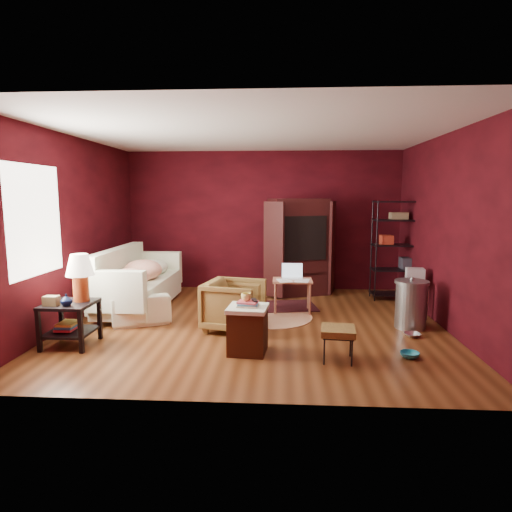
% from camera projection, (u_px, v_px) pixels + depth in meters
% --- Properties ---
extents(room, '(5.54, 5.04, 2.84)m').
position_uv_depth(room, '(252.00, 231.00, 6.24)').
color(room, brown).
rests_on(room, ground).
extents(sofa, '(1.42, 2.24, 0.85)m').
position_uv_depth(sofa, '(136.00, 285.00, 7.19)').
color(sofa, white).
rests_on(sofa, ground).
extents(armchair, '(0.87, 0.91, 0.79)m').
position_uv_depth(armchair, '(234.00, 303.00, 6.10)').
color(armchair, black).
rests_on(armchair, ground).
extents(pet_bowl_steel, '(0.22, 0.10, 0.22)m').
position_uv_depth(pet_bowl_steel, '(412.00, 329.00, 5.82)').
color(pet_bowl_steel, silver).
rests_on(pet_bowl_steel, ground).
extents(pet_bowl_turquoise, '(0.23, 0.13, 0.22)m').
position_uv_depth(pet_bowl_turquoise, '(410.00, 349.00, 5.07)').
color(pet_bowl_turquoise, '#279EB7').
rests_on(pet_bowl_turquoise, ground).
extents(vase, '(0.18, 0.19, 0.14)m').
position_uv_depth(vase, '(66.00, 300.00, 5.26)').
color(vase, '#0B1638').
rests_on(vase, side_table).
extents(mug, '(0.15, 0.14, 0.12)m').
position_uv_depth(mug, '(246.00, 296.00, 5.18)').
color(mug, '#F4E577').
rests_on(mug, hamper).
extents(side_table, '(0.60, 0.60, 1.17)m').
position_uv_depth(side_table, '(75.00, 291.00, 5.46)').
color(side_table, black).
rests_on(side_table, ground).
extents(sofa_cushions, '(0.94, 2.28, 0.95)m').
position_uv_depth(sofa_cushions, '(136.00, 282.00, 7.17)').
color(sofa_cushions, white).
rests_on(sofa_cushions, sofa).
extents(hamper, '(0.51, 0.51, 0.66)m').
position_uv_depth(hamper, '(248.00, 329.00, 5.22)').
color(hamper, '#492011').
rests_on(hamper, ground).
extents(footstool, '(0.42, 0.42, 0.40)m').
position_uv_depth(footstool, '(338.00, 332.00, 4.95)').
color(footstool, black).
rests_on(footstool, ground).
extents(rug_round, '(1.57, 1.57, 0.01)m').
position_uv_depth(rug_round, '(270.00, 316.00, 6.80)').
color(rug_round, beige).
rests_on(rug_round, ground).
extents(rug_oriental, '(1.32, 0.99, 0.01)m').
position_uv_depth(rug_oriental, '(280.00, 306.00, 7.39)').
color(rug_oriental, '#461218').
rests_on(rug_oriental, ground).
extents(laptop_desk, '(0.64, 0.52, 0.79)m').
position_uv_depth(laptop_desk, '(292.00, 283.00, 7.01)').
color(laptop_desk, '#C47659').
rests_on(laptop_desk, ground).
extents(tv_armoire, '(1.38, 1.06, 1.85)m').
position_uv_depth(tv_armoire, '(299.00, 245.00, 8.22)').
color(tv_armoire, '#391010').
rests_on(tv_armoire, ground).
extents(wire_shelving, '(0.90, 0.42, 1.82)m').
position_uv_depth(wire_shelving, '(398.00, 246.00, 7.83)').
color(wire_shelving, black).
rests_on(wire_shelving, ground).
extents(small_stand, '(0.43, 0.43, 0.77)m').
position_uv_depth(small_stand, '(415.00, 281.00, 6.76)').
color(small_stand, '#391010').
rests_on(small_stand, ground).
extents(trash_can, '(0.49, 0.49, 0.76)m').
position_uv_depth(trash_can, '(411.00, 304.00, 6.18)').
color(trash_can, '#9EA4A5').
rests_on(trash_can, ground).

